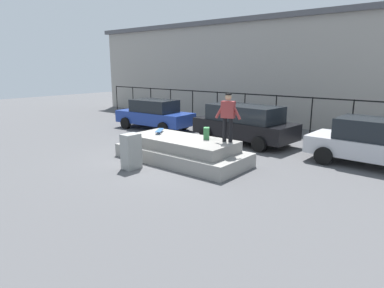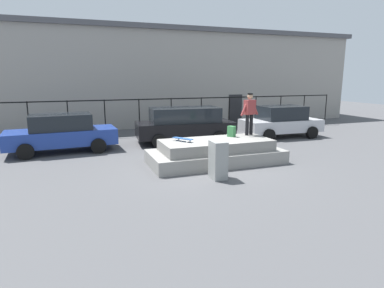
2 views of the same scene
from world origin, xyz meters
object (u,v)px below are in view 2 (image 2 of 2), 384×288
at_px(car_silver_sedan_far, 281,121).
at_px(utility_box, 218,160).
at_px(skateboard, 183,139).
at_px(backpack, 231,131).
at_px(skateboarder, 250,111).
at_px(car_black_hatchback_mid, 185,124).
at_px(car_blue_sedan_near, 62,133).

bearing_deg(car_silver_sedan_far, utility_box, -138.27).
relative_size(skateboard, backpack, 1.89).
height_order(skateboarder, car_silver_sedan_far, skateboarder).
bearing_deg(car_black_hatchback_mid, car_blue_sedan_near, -178.31).
relative_size(car_black_hatchback_mid, utility_box, 4.00).
relative_size(skateboard, car_black_hatchback_mid, 0.16).
relative_size(skateboarder, skateboard, 2.11).
distance_m(backpack, car_silver_sedan_far, 5.81).
xyz_separation_m(skateboard, utility_box, (0.53, -1.92, -0.38)).
bearing_deg(skateboard, utility_box, -74.61).
xyz_separation_m(car_silver_sedan_far, utility_box, (-6.27, -5.59, -0.24)).
bearing_deg(backpack, car_black_hatchback_mid, -24.06).
height_order(skateboard, backpack, backpack).
relative_size(backpack, utility_box, 0.34).
bearing_deg(skateboarder, skateboard, -173.06).
bearing_deg(car_blue_sedan_near, car_silver_sedan_far, -0.89).
xyz_separation_m(skateboarder, car_blue_sedan_near, (-7.12, 3.48, -1.01)).
distance_m(skateboarder, car_blue_sedan_near, 7.99).
bearing_deg(utility_box, car_black_hatchback_mid, 82.45).
relative_size(car_silver_sedan_far, utility_box, 3.49).
height_order(backpack, utility_box, backpack).
relative_size(car_blue_sedan_near, car_silver_sedan_far, 1.08).
bearing_deg(skateboarder, utility_box, -136.50).
distance_m(backpack, car_black_hatchback_mid, 3.80).
bearing_deg(car_blue_sedan_near, car_black_hatchback_mid, 1.69).
bearing_deg(car_silver_sedan_far, car_black_hatchback_mid, 176.40).
bearing_deg(skateboarder, backpack, -173.25).
height_order(car_blue_sedan_near, car_silver_sedan_far, car_silver_sedan_far).
distance_m(skateboard, car_silver_sedan_far, 7.73).
bearing_deg(car_silver_sedan_far, backpack, -144.04).
relative_size(backpack, car_silver_sedan_far, 0.10).
bearing_deg(skateboarder, car_silver_sedan_far, 40.58).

